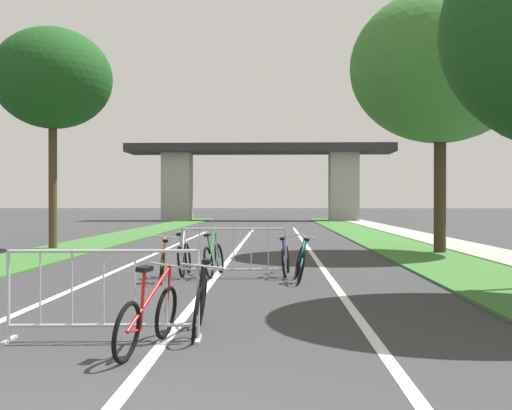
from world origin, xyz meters
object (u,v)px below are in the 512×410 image
object	(u,v)px
bicycle_orange_1	(162,263)
tree_right_pine_far	(440,67)
bicycle_teal_5	(301,263)
tree_left_cypress_far	(53,79)
crowd_barrier_second	(234,253)
bicycle_black_3	(200,303)
bicycle_red_6	(148,318)
bicycle_silver_4	(184,258)
bicycle_green_2	(214,259)
bicycle_blue_0	(286,259)
crowd_barrier_nearest	(104,296)

from	to	relation	value
bicycle_orange_1	tree_right_pine_far	bearing A→B (deg)	31.18
bicycle_orange_1	bicycle_teal_5	size ratio (longest dim) A/B	1.04
tree_right_pine_far	bicycle_orange_1	xyz separation A→B (m)	(-7.31, -6.70, -5.35)
tree_left_cypress_far	crowd_barrier_second	bearing A→B (deg)	-48.83
bicycle_black_3	bicycle_red_6	size ratio (longest dim) A/B	0.94
bicycle_red_6	bicycle_silver_4	bearing A→B (deg)	105.55
crowd_barrier_second	bicycle_black_3	bearing A→B (deg)	-90.50
tree_left_cypress_far	crowd_barrier_second	distance (m)	11.22
bicycle_silver_4	bicycle_red_6	world-z (taller)	bicycle_silver_4
bicycle_green_2	bicycle_teal_5	size ratio (longest dim) A/B	1.05
bicycle_silver_4	bicycle_red_6	bearing A→B (deg)	-84.96
bicycle_orange_1	bicycle_blue_0	bearing A→B (deg)	11.39
crowd_barrier_second	bicycle_red_6	bearing A→B (deg)	-94.54
crowd_barrier_nearest	bicycle_red_6	bearing A→B (deg)	-35.40
bicycle_silver_4	bicycle_teal_5	world-z (taller)	bicycle_silver_4
bicycle_teal_5	bicycle_red_6	size ratio (longest dim) A/B	0.96
tree_right_pine_far	bicycle_green_2	distance (m)	10.15
bicycle_teal_5	bicycle_orange_1	bearing A→B (deg)	-179.51
crowd_barrier_nearest	bicycle_silver_4	bearing A→B (deg)	90.04
bicycle_blue_0	bicycle_silver_4	size ratio (longest dim) A/B	1.03
crowd_barrier_second	bicycle_teal_5	world-z (taller)	crowd_barrier_second
tree_left_cypress_far	bicycle_teal_5	size ratio (longest dim) A/B	4.51
bicycle_blue_0	crowd_barrier_nearest	bearing A→B (deg)	-104.22
tree_right_pine_far	bicycle_black_3	distance (m)	14.06
bicycle_black_3	bicycle_silver_4	bearing A→B (deg)	-82.33
bicycle_silver_4	bicycle_black_3	bearing A→B (deg)	-79.83
crowd_barrier_nearest	bicycle_black_3	bearing A→B (deg)	23.61
crowd_barrier_nearest	bicycle_black_3	world-z (taller)	crowd_barrier_nearest
bicycle_orange_1	bicycle_red_6	bearing A→B (deg)	-92.36
crowd_barrier_nearest	tree_right_pine_far	bearing A→B (deg)	59.74
bicycle_blue_0	bicycle_red_6	world-z (taller)	bicycle_red_6
bicycle_red_6	bicycle_orange_1	bearing A→B (deg)	109.31
bicycle_orange_1	bicycle_red_6	world-z (taller)	bicycle_red_6
bicycle_green_2	bicycle_silver_4	size ratio (longest dim) A/B	1.03
bicycle_blue_0	bicycle_silver_4	world-z (taller)	bicycle_silver_4
tree_right_pine_far	bicycle_blue_0	distance (m)	9.17
bicycle_blue_0	crowd_barrier_second	bearing A→B (deg)	-149.28
crowd_barrier_nearest	bicycle_black_3	size ratio (longest dim) A/B	1.39
crowd_barrier_nearest	bicycle_black_3	xyz separation A→B (m)	(1.06, 0.46, -0.15)
tree_left_cypress_far	bicycle_teal_5	world-z (taller)	tree_left_cypress_far
bicycle_black_3	bicycle_orange_1	bearing A→B (deg)	-77.05
bicycle_blue_0	bicycle_teal_5	xyz separation A→B (m)	(0.29, -0.98, 0.02)
tree_right_pine_far	bicycle_silver_4	world-z (taller)	tree_right_pine_far
bicycle_red_6	tree_left_cypress_far	bearing A→B (deg)	124.12
tree_left_cypress_far	bicycle_green_2	xyz separation A→B (m)	(6.10, -7.13, -5.31)
tree_right_pine_far	bicycle_silver_4	xyz separation A→B (m)	(-7.02, -5.74, -5.34)
bicycle_orange_1	bicycle_black_3	size ratio (longest dim) A/B	1.05
crowd_barrier_nearest	bicycle_silver_4	world-z (taller)	crowd_barrier_nearest
tree_right_pine_far	bicycle_teal_5	bearing A→B (deg)	-124.36
crowd_barrier_nearest	bicycle_red_6	size ratio (longest dim) A/B	1.31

